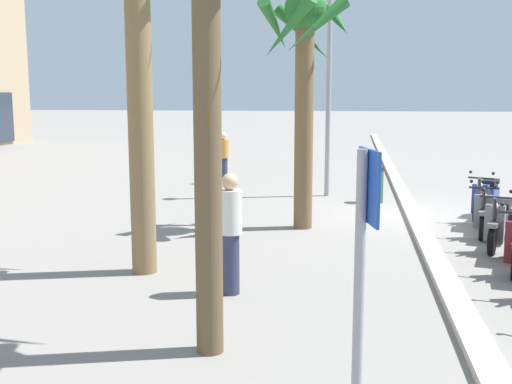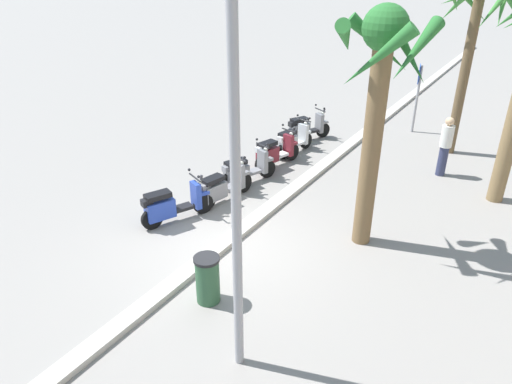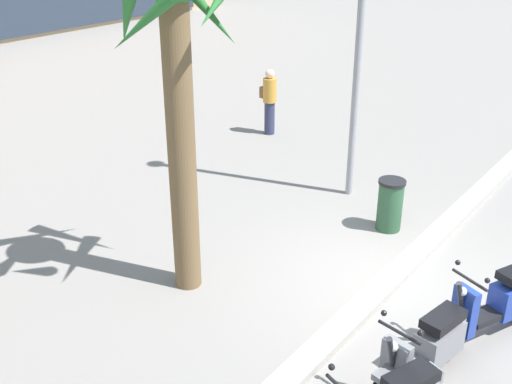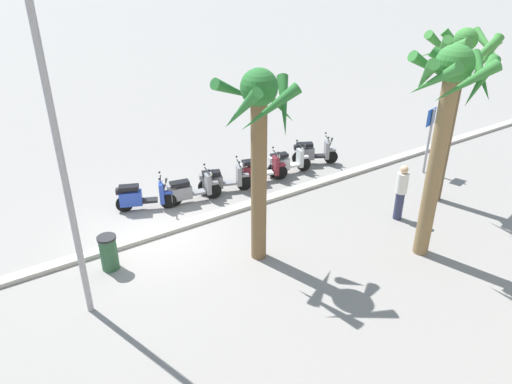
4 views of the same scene
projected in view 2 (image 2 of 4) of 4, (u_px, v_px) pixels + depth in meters
The scene contains 14 objects.
ground_plane at pixel (221, 245), 10.38m from camera, with size 200.00×200.00×0.00m, color gray.
curb_strip at pixel (223, 244), 10.31m from camera, with size 60.00×0.36×0.12m, color #ADA89E.
scooter_grey_second_in_line at pixel (306, 128), 16.07m from camera, with size 1.60×0.95×1.17m.
scooter_silver_mid_front at pixel (292, 141), 14.95m from camera, with size 1.73×0.63×1.17m.
scooter_maroon_mid_centre at pixel (274, 153), 14.05m from camera, with size 1.78×0.74×1.17m.
scooter_grey_far_back at pixel (245, 170), 12.96m from camera, with size 1.75×0.85×1.17m.
scooter_grey_tail_end at pixel (222, 187), 12.03m from camera, with size 1.81×0.67×1.17m.
scooter_blue_last_in_row at pixel (171, 205), 11.07m from camera, with size 1.75×0.93×1.17m.
crossing_sign at pixel (418, 91), 16.47m from camera, with size 0.59×0.18×2.40m.
palm_tree_mid_walkway at pixel (475, 18), 13.47m from camera, with size 2.25×2.20×5.39m.
palm_tree_near_sign at pixel (380, 79), 8.94m from camera, with size 1.94×1.97×5.01m.
pedestrian_by_palm_tree at pixel (445, 145), 13.33m from camera, with size 0.34×0.34×1.75m.
litter_bin at pixel (208, 279), 8.51m from camera, with size 0.48×0.48×0.95m.
street_lamp at pixel (234, 88), 5.46m from camera, with size 0.36×0.36×7.22m.
Camera 2 is at (6.96, 5.34, 5.72)m, focal length 32.85 mm.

